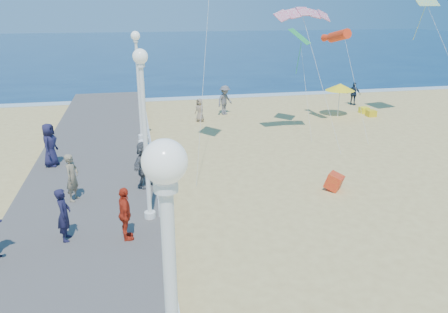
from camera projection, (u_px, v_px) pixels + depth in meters
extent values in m
plane|color=#DDC273|center=(306.00, 213.00, 15.23)|extent=(160.00, 160.00, 0.00)
cube|color=#0D2A4F|center=(164.00, 47.00, 75.33)|extent=(160.00, 90.00, 0.05)
cube|color=white|center=(207.00, 97.00, 34.17)|extent=(160.00, 1.20, 0.04)
cube|color=#625D59|center=(81.00, 230.00, 13.72)|extent=(5.00, 44.00, 0.40)
cube|color=white|center=(158.00, 187.00, 13.78)|extent=(0.05, 42.00, 0.06)
cube|color=white|center=(159.00, 201.00, 13.94)|extent=(0.05, 42.00, 0.04)
sphere|color=white|center=(165.00, 162.00, 4.07)|extent=(0.44, 0.44, 0.44)
cylinder|color=white|center=(150.00, 215.00, 14.03)|extent=(0.36, 0.36, 0.20)
cylinder|color=white|center=(146.00, 145.00, 13.26)|extent=(0.14, 0.14, 4.70)
sphere|color=white|center=(140.00, 56.00, 12.39)|extent=(0.44, 0.44, 0.44)
cylinder|color=white|center=(142.00, 137.00, 22.36)|extent=(0.36, 0.36, 0.20)
cylinder|color=white|center=(139.00, 91.00, 21.58)|extent=(0.14, 0.14, 4.70)
sphere|color=white|center=(135.00, 36.00, 20.71)|extent=(0.44, 0.44, 0.44)
imported|color=silver|center=(143.00, 158.00, 17.21)|extent=(0.51, 0.65, 1.55)
imported|color=teal|center=(146.00, 145.00, 17.22)|extent=(0.41, 0.47, 0.82)
imported|color=#191734|center=(64.00, 215.00, 12.50)|extent=(0.39, 0.59, 1.60)
imported|color=red|center=(125.00, 214.00, 12.52)|extent=(0.49, 0.98, 1.62)
imported|color=#1D1B3D|center=(50.00, 145.00, 18.31)|extent=(0.78, 1.02, 1.85)
imported|color=#535458|center=(144.00, 164.00, 16.21)|extent=(1.34, 1.64, 1.76)
imported|color=#7F7057|center=(72.00, 177.00, 15.06)|extent=(0.61, 0.73, 1.70)
imported|color=#5C5B60|center=(225.00, 100.00, 28.66)|extent=(1.43, 1.32, 1.93)
imported|color=#192537|center=(354.00, 94.00, 31.41)|extent=(0.94, 0.99, 1.65)
imported|color=gray|center=(200.00, 110.00, 27.01)|extent=(0.76, 0.84, 1.45)
cube|color=red|center=(334.00, 183.00, 17.03)|extent=(0.89, 0.88, 0.74)
cylinder|color=white|center=(339.00, 103.00, 28.24)|extent=(0.05, 0.05, 1.80)
cone|color=yellow|center=(340.00, 87.00, 27.91)|extent=(1.90, 1.90, 0.45)
cube|color=yellow|center=(364.00, 110.00, 29.28)|extent=(0.55, 0.55, 0.40)
cube|color=yellow|center=(371.00, 113.00, 28.42)|extent=(0.55, 0.55, 0.40)
cylinder|color=red|center=(339.00, 36.00, 24.32)|extent=(1.00, 2.63, 1.07)
cube|color=green|center=(300.00, 36.00, 23.99)|extent=(1.62, 1.70, 0.81)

